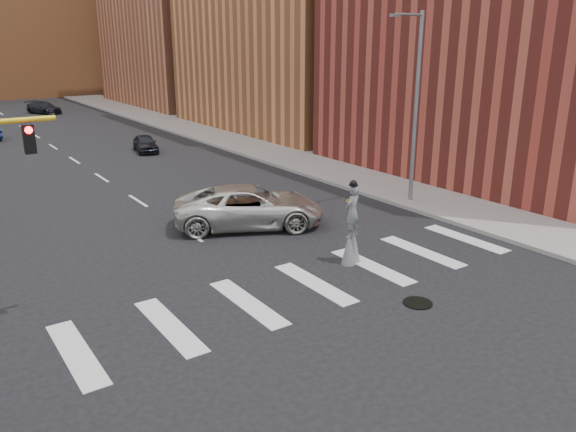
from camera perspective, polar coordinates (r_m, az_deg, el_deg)
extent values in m
plane|color=black|center=(17.40, 1.28, -8.96)|extent=(160.00, 160.00, 0.00)
cube|color=gray|center=(44.07, -4.57, 7.44)|extent=(5.00, 90.00, 0.18)
cylinder|color=black|center=(17.89, 13.04, -8.61)|extent=(0.90, 0.90, 0.04)
cube|color=#B96544|center=(73.57, -10.01, 19.02)|extent=(16.00, 22.00, 20.00)
cube|color=#CB7440|center=(91.88, -26.20, 16.60)|extent=(26.00, 14.00, 18.00)
cylinder|color=slate|center=(27.62, 12.86, 10.31)|extent=(0.20, 0.20, 9.00)
cylinder|color=slate|center=(26.86, 12.28, 19.37)|extent=(1.80, 0.12, 0.12)
cube|color=slate|center=(26.22, 10.83, 19.40)|extent=(0.50, 0.18, 0.12)
cube|color=black|center=(16.02, -24.81, 7.09)|extent=(0.28, 0.18, 0.75)
cylinder|color=#FF0C0C|center=(15.89, -24.85, 7.93)|extent=(0.18, 0.06, 0.18)
cylinder|color=#382116|center=(20.54, 6.66, -3.30)|extent=(0.07, 0.07, 1.00)
cylinder|color=#382116|center=(20.28, 6.19, -3.56)|extent=(0.07, 0.07, 1.00)
cone|color=slate|center=(20.50, 6.67, -2.98)|extent=(0.52, 0.52, 1.25)
cone|color=slate|center=(20.24, 6.20, -3.23)|extent=(0.52, 0.52, 1.25)
imported|color=slate|center=(19.94, 6.56, 0.46)|extent=(0.80, 0.64, 1.90)
sphere|color=black|center=(19.67, 6.67, 3.27)|extent=(0.26, 0.26, 0.26)
cylinder|color=black|center=(19.68, 6.66, 3.13)|extent=(0.34, 0.34, 0.02)
cube|color=yellow|center=(19.87, 6.27, 1.97)|extent=(0.22, 0.05, 0.10)
imported|color=beige|center=(24.16, -3.94, 0.95)|extent=(7.03, 5.48, 1.77)
imported|color=black|center=(41.95, -14.29, 7.16)|extent=(2.07, 3.74, 1.20)
imported|color=black|center=(67.64, -23.56, 10.06)|extent=(3.42, 4.79, 1.29)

